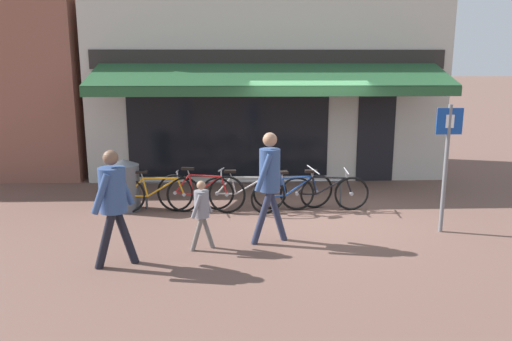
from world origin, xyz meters
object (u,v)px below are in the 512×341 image
(bicycle_silver, at_px, (243,192))
(pedestrian_adult, at_px, (270,175))
(bicycle_black, at_px, (324,192))
(pedestrian_child, at_px, (202,208))
(pedestrian_second_adult, at_px, (113,197))
(litter_bin, at_px, (125,185))
(bicycle_orange, at_px, (156,194))
(parking_sign, at_px, (447,155))
(bicycle_red, at_px, (201,192))
(bicycle_blue, at_px, (293,193))

(bicycle_silver, distance_m, pedestrian_adult, 2.01)
(bicycle_black, relative_size, pedestrian_child, 1.57)
(pedestrian_second_adult, distance_m, litter_bin, 2.85)
(bicycle_silver, bearing_deg, bicycle_black, -4.38)
(bicycle_orange, bearing_deg, litter_bin, 164.60)
(bicycle_orange, height_order, parking_sign, parking_sign)
(bicycle_silver, distance_m, pedestrian_second_adult, 3.35)
(pedestrian_adult, bearing_deg, bicycle_red, -51.92)
(pedestrian_child, bearing_deg, bicycle_black, -135.98)
(bicycle_red, distance_m, pedestrian_second_adult, 2.87)
(bicycle_orange, xyz_separation_m, parking_sign, (5.14, -1.35, 1.00))
(pedestrian_adult, distance_m, parking_sign, 3.05)
(bicycle_silver, relative_size, bicycle_black, 0.98)
(bicycle_orange, height_order, bicycle_black, bicycle_orange)
(parking_sign, bearing_deg, bicycle_silver, 157.33)
(bicycle_blue, height_order, pedestrian_child, pedestrian_child)
(bicycle_red, relative_size, bicycle_black, 1.00)
(parking_sign, bearing_deg, pedestrian_child, -170.57)
(bicycle_silver, bearing_deg, pedestrian_second_adult, -125.74)
(bicycle_black, distance_m, parking_sign, 2.47)
(bicycle_black, bearing_deg, bicycle_red, -177.88)
(pedestrian_second_adult, bearing_deg, pedestrian_child, -150.09)
(bicycle_red, relative_size, pedestrian_child, 1.57)
(bicycle_blue, relative_size, pedestrian_adult, 0.94)
(bicycle_orange, height_order, bicycle_silver, bicycle_orange)
(litter_bin, bearing_deg, bicycle_red, -6.36)
(bicycle_orange, distance_m, litter_bin, 0.65)
(bicycle_orange, xyz_separation_m, pedestrian_second_adult, (-0.15, -2.62, 0.67))
(pedestrian_adult, height_order, parking_sign, parking_sign)
(litter_bin, bearing_deg, pedestrian_child, -52.43)
(bicycle_silver, bearing_deg, bicycle_blue, -10.21)
(bicycle_blue, xyz_separation_m, pedestrian_child, (-1.63, -1.95, 0.30))
(pedestrian_second_adult, xyz_separation_m, parking_sign, (5.29, 1.27, 0.32))
(bicycle_blue, xyz_separation_m, pedestrian_second_adult, (-2.83, -2.54, 0.66))
(bicycle_red, relative_size, pedestrian_adult, 0.97)
(bicycle_orange, height_order, pedestrian_adult, pedestrian_adult)
(bicycle_orange, relative_size, pedestrian_child, 1.58)
(pedestrian_adult, relative_size, litter_bin, 1.77)
(bicycle_orange, relative_size, litter_bin, 1.72)
(bicycle_red, distance_m, litter_bin, 1.52)
(pedestrian_child, height_order, pedestrian_second_adult, pedestrian_second_adult)
(bicycle_black, relative_size, pedestrian_adult, 0.97)
(pedestrian_second_adult, bearing_deg, bicycle_blue, -134.37)
(pedestrian_child, bearing_deg, pedestrian_adult, -162.67)
(bicycle_orange, xyz_separation_m, litter_bin, (-0.62, 0.14, 0.15))
(parking_sign, bearing_deg, pedestrian_adult, -172.59)
(bicycle_silver, relative_size, bicycle_blue, 1.01)
(bicycle_silver, bearing_deg, parking_sign, -23.70)
(bicycle_silver, bearing_deg, bicycle_orange, -178.42)
(bicycle_silver, bearing_deg, pedestrian_adult, -78.44)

